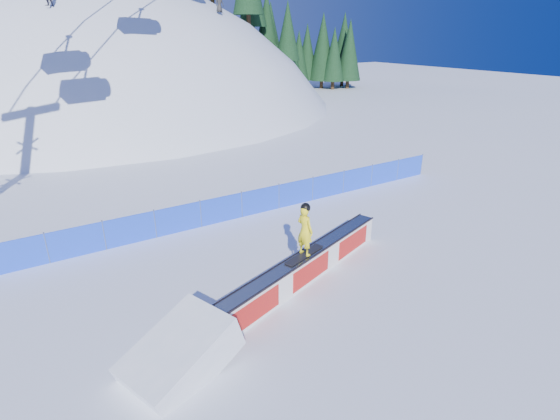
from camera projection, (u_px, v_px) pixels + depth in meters
ground at (319, 250)px, 17.06m from camera, size 160.00×160.00×0.00m
snow_hill at (118, 246)px, 56.68m from camera, size 64.00×64.00×64.00m
treeline at (293, 27)px, 59.59m from camera, size 25.37×11.33×20.40m
safety_fence at (261, 201)px, 20.34m from camera, size 22.05×0.05×1.30m
rail_box at (305, 268)px, 14.76m from camera, size 8.28×3.33×1.03m
snow_ramp at (182, 368)px, 11.09m from camera, size 3.31×2.64×1.80m
snowboarder at (305, 230)px, 14.18m from camera, size 1.79×0.88×1.86m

